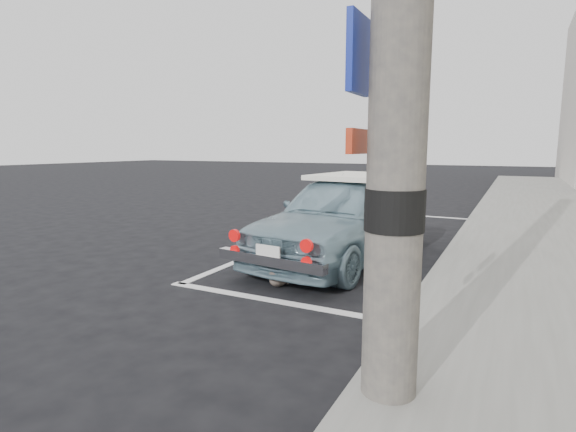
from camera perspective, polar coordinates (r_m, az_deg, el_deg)
name	(u,v)px	position (r m, az deg, el deg)	size (l,w,h in m)	color
ground	(265,284)	(5.60, -2.99, -8.59)	(80.00, 80.00, 0.00)	black
sidewalk	(554,271)	(6.83, 30.73, -5.98)	(2.80, 40.00, 0.15)	slate
pline_rear	(282,302)	(4.95, -0.82, -10.87)	(3.00, 0.12, 0.01)	silver
pline_front	(414,215)	(11.46, 15.75, 0.07)	(3.00, 0.12, 0.01)	silver
pline_side	(302,235)	(8.58, 1.82, -2.43)	(0.12, 7.00, 0.01)	silver
retro_coupe	(344,216)	(6.67, 7.13, -0.03)	(1.97, 3.97, 1.30)	#7A9BA9
cat	(278,277)	(5.46, -1.25, -7.78)	(0.21, 0.47, 0.25)	#796A5C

